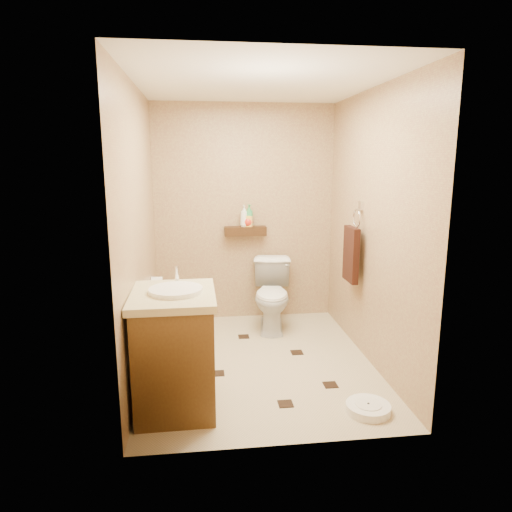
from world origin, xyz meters
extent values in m
plane|color=#C8AF92|center=(0.00, 0.00, 0.00)|extent=(2.50, 2.50, 0.00)
cube|color=tan|center=(0.00, 1.25, 1.20)|extent=(2.00, 0.04, 2.40)
cube|color=tan|center=(0.00, -1.25, 1.20)|extent=(2.00, 0.04, 2.40)
cube|color=tan|center=(-1.00, 0.00, 1.20)|extent=(0.04, 2.50, 2.40)
cube|color=tan|center=(1.00, 0.00, 1.20)|extent=(0.04, 2.50, 2.40)
cube|color=white|center=(0.00, 0.00, 2.40)|extent=(2.00, 2.50, 0.02)
cube|color=#3C2310|center=(0.00, 1.17, 1.02)|extent=(0.46, 0.14, 0.10)
cube|color=black|center=(-0.38, -0.20, 0.00)|extent=(0.11, 0.11, 0.01)
cube|color=black|center=(0.38, 0.15, 0.00)|extent=(0.11, 0.11, 0.01)
cube|color=black|center=(0.11, -0.76, 0.00)|extent=(0.11, 0.11, 0.01)
cube|color=black|center=(-0.59, 0.48, 0.00)|extent=(0.11, 0.11, 0.01)
cube|color=black|center=(0.52, -0.51, 0.00)|extent=(0.11, 0.11, 0.01)
cube|color=black|center=(-0.08, 0.60, 0.00)|extent=(0.11, 0.11, 0.01)
imported|color=white|center=(0.25, 0.83, 0.37)|extent=(0.51, 0.77, 0.74)
cube|color=brown|center=(-0.70, -0.67, 0.41)|extent=(0.56, 0.68, 0.82)
cube|color=beige|center=(-0.70, -0.67, 0.85)|extent=(0.60, 0.73, 0.05)
cylinder|color=white|center=(-0.68, -0.67, 0.88)|extent=(0.38, 0.38, 0.05)
cylinder|color=silver|center=(-0.68, -0.44, 0.95)|extent=(0.03, 0.03, 0.13)
cylinder|color=white|center=(0.68, -0.93, 0.03)|extent=(0.33, 0.33, 0.06)
cylinder|color=white|center=(0.68, -0.93, 0.06)|extent=(0.19, 0.19, 0.01)
cylinder|color=#1B6F61|center=(-0.82, 1.04, 0.06)|extent=(0.11, 0.11, 0.12)
cylinder|color=white|center=(-0.82, 1.04, 0.28)|extent=(0.02, 0.02, 0.34)
sphere|color=white|center=(-0.82, 1.04, 0.44)|extent=(0.08, 0.08, 0.08)
cube|color=silver|center=(0.98, 0.25, 1.38)|extent=(0.03, 0.06, 0.08)
torus|color=silver|center=(0.95, 0.25, 1.26)|extent=(0.02, 0.19, 0.19)
cube|color=black|center=(0.91, 0.25, 0.92)|extent=(0.06, 0.30, 0.52)
cylinder|color=white|center=(-0.94, 0.65, 0.60)|extent=(0.11, 0.11, 0.11)
cylinder|color=silver|center=(-0.98, 0.65, 0.66)|extent=(0.04, 0.02, 0.02)
imported|color=white|center=(-0.01, 1.17, 1.19)|extent=(0.10, 0.10, 0.24)
imported|color=yellow|center=(0.02, 1.17, 1.16)|extent=(0.10, 0.10, 0.18)
imported|color=red|center=(0.03, 1.17, 1.15)|extent=(0.16, 0.16, 0.15)
imported|color=#349E57|center=(0.04, 1.17, 1.19)|extent=(0.13, 0.13, 0.24)
imported|color=gold|center=(0.04, 1.17, 1.16)|extent=(0.10, 0.10, 0.18)
camera|label=1|loc=(-0.49, -3.82, 1.79)|focal=32.00mm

